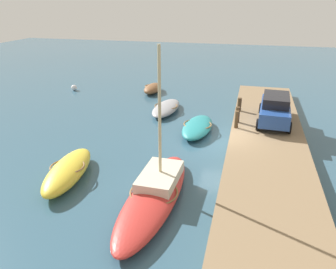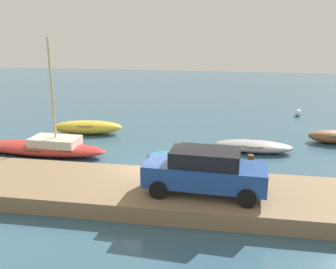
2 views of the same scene
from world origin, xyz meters
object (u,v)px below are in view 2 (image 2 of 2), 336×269
at_px(mooring_post_west, 174,159).
at_px(mooring_post_mid_east, 250,165).
at_px(sailboat_red, 44,147).
at_px(dinghy_brown, 334,137).
at_px(rowboat_teal, 187,159).
at_px(mooring_post_mid_west, 196,161).
at_px(marker_buoy, 298,113).
at_px(parked_car, 205,171).
at_px(rowboat_yellow, 87,127).
at_px(rowboat_grey, 253,146).

distance_m(mooring_post_west, mooring_post_mid_east, 3.14).
bearing_deg(sailboat_red, dinghy_brown, 18.41).
height_order(rowboat_teal, sailboat_red, sailboat_red).
distance_m(sailboat_red, mooring_post_mid_west, 8.66).
bearing_deg(mooring_post_mid_east, mooring_post_west, 180.00).
bearing_deg(sailboat_red, mooring_post_mid_east, -12.82).
distance_m(rowboat_teal, sailboat_red, 7.57).
height_order(mooring_post_west, marker_buoy, mooring_post_west).
relative_size(mooring_post_west, mooring_post_mid_west, 1.06).
distance_m(mooring_post_west, parked_car, 2.56).
xyz_separation_m(rowboat_teal, mooring_post_west, (-0.29, -2.24, 0.77)).
bearing_deg(rowboat_yellow, sailboat_red, -108.06).
distance_m(rowboat_grey, mooring_post_mid_west, 5.66).
relative_size(rowboat_teal, marker_buoy, 8.39).
bearing_deg(mooring_post_mid_west, rowboat_teal, 106.29).
bearing_deg(parked_car, mooring_post_mid_east, 54.11).
distance_m(mooring_post_mid_west, parked_car, 2.18).
relative_size(parked_car, marker_buoy, 9.10).
bearing_deg(marker_buoy, parked_car, -109.48).
height_order(sailboat_red, mooring_post_mid_west, sailboat_red).
height_order(rowboat_teal, dinghy_brown, dinghy_brown).
relative_size(dinghy_brown, mooring_post_west, 2.87).
height_order(rowboat_teal, marker_buoy, rowboat_teal).
distance_m(rowboat_yellow, mooring_post_west, 9.48).
relative_size(rowboat_teal, parked_car, 0.92).
height_order(rowboat_grey, rowboat_teal, rowboat_teal).
bearing_deg(marker_buoy, rowboat_grey, -111.94).
relative_size(rowboat_teal, rowboat_yellow, 0.91).
relative_size(sailboat_red, mooring_post_mid_east, 8.28).
relative_size(mooring_post_mid_east, marker_buoy, 1.75).
bearing_deg(rowboat_teal, rowboat_yellow, 149.01).
bearing_deg(mooring_post_mid_east, dinghy_brown, 55.78).
height_order(rowboat_yellow, marker_buoy, rowboat_yellow).
distance_m(sailboat_red, mooring_post_mid_east, 10.76).
height_order(dinghy_brown, mooring_post_west, mooring_post_west).
bearing_deg(rowboat_yellow, rowboat_grey, -18.49).
distance_m(rowboat_teal, marker_buoy, 13.72).
distance_m(dinghy_brown, mooring_post_west, 10.98).
relative_size(rowboat_yellow, mooring_post_mid_east, 5.27).
height_order(mooring_post_mid_east, marker_buoy, mooring_post_mid_east).
bearing_deg(mooring_post_mid_west, dinghy_brown, 45.61).
bearing_deg(rowboat_grey, mooring_post_mid_east, -91.80).
distance_m(rowboat_grey, parked_car, 7.45).
height_order(sailboat_red, dinghy_brown, sailboat_red).
height_order(rowboat_yellow, dinghy_brown, rowboat_yellow).
height_order(sailboat_red, mooring_post_mid_east, sailboat_red).
bearing_deg(rowboat_grey, mooring_post_mid_west, -114.81).
height_order(mooring_post_west, parked_car, parked_car).
height_order(rowboat_grey, dinghy_brown, dinghy_brown).
relative_size(dinghy_brown, marker_buoy, 5.83).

